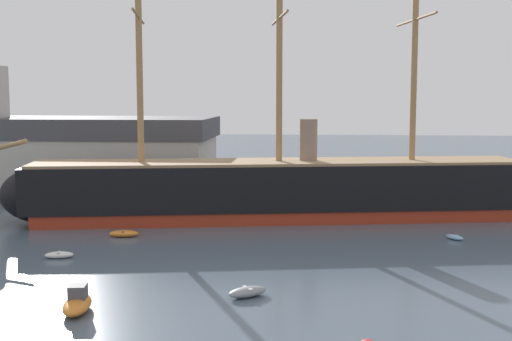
{
  "coord_description": "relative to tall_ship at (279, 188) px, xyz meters",
  "views": [
    {
      "loc": [
        4.46,
        -24.78,
        13.38
      ],
      "look_at": [
        -0.23,
        30.55,
        7.07
      ],
      "focal_mm": 47.04,
      "sensor_mm": 36.0,
      "label": 1
    }
  ],
  "objects": [
    {
      "name": "dinghy_alongside_bow",
      "position": [
        -14.11,
        -10.35,
        -3.01
      ],
      "size": [
        2.85,
        1.5,
        0.64
      ],
      "color": "orange",
      "rests_on": "ground"
    },
    {
      "name": "dinghy_alongside_stern",
      "position": [
        16.78,
        -8.93,
        -3.11
      ],
      "size": [
        1.8,
        2.06,
        0.46
      ],
      "color": "#7FB2D6",
      "rests_on": "ground"
    },
    {
      "name": "dinghy_near_centre",
      "position": [
        -0.65,
        -28.11,
        -3.0
      ],
      "size": [
        2.99,
        2.68,
        0.67
      ],
      "color": "gray",
      "rests_on": "ground"
    },
    {
      "name": "motorboat_foreground_left",
      "position": [
        -10.84,
        -32.09,
        -2.76
      ],
      "size": [
        2.16,
        4.08,
        1.63
      ],
      "color": "orange",
      "rests_on": "ground"
    },
    {
      "name": "motorboat_distant_centre",
      "position": [
        -1.16,
        18.4,
        -2.83
      ],
      "size": [
        3.42,
        3.49,
        1.45
      ],
      "color": "#236670",
      "rests_on": "ground"
    },
    {
      "name": "dinghy_mid_left",
      "position": [
        -17.1,
        -18.91,
        -3.06
      ],
      "size": [
        2.48,
        1.49,
        0.55
      ],
      "color": "silver",
      "rests_on": "ground"
    },
    {
      "name": "dockside_warehouse_left",
      "position": [
        -37.3,
        14.91,
        1.84
      ],
      "size": [
        60.04,
        17.8,
        17.14
      ],
      "color": "#565659",
      "rests_on": "ground"
    },
    {
      "name": "motorboat_far_left",
      "position": [
        -30.34,
        6.71,
        -2.91
      ],
      "size": [
        1.58,
        3.06,
        1.23
      ],
      "color": "silver",
      "rests_on": "ground"
    },
    {
      "name": "tall_ship",
      "position": [
        0.0,
        0.0,
        0.0
      ],
      "size": [
        63.34,
        17.58,
        30.64
      ],
      "color": "maroon",
      "rests_on": "ground"
    }
  ]
}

